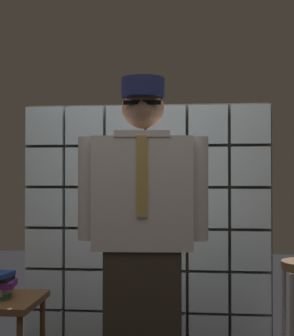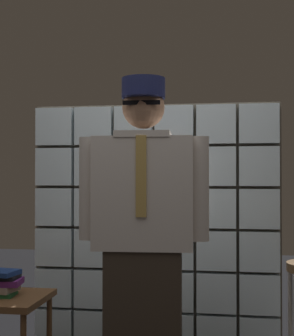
% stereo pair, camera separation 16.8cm
% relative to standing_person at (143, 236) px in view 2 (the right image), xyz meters
% --- Properties ---
extents(glass_block_wall, '(1.84, 0.10, 1.84)m').
position_rel_standing_person_xyz_m(glass_block_wall, '(-0.07, 0.93, -0.05)').
color(glass_block_wall, silver).
rests_on(glass_block_wall, ground).
extents(standing_person, '(0.73, 0.32, 1.83)m').
position_rel_standing_person_xyz_m(standing_person, '(0.00, 0.00, 0.00)').
color(standing_person, '#382D23').
rests_on(standing_person, ground).
extents(side_table, '(0.52, 0.52, 0.53)m').
position_rel_standing_person_xyz_m(side_table, '(-0.93, 0.26, -0.50)').
color(side_table, brown).
rests_on(side_table, ground).
extents(book_stack, '(0.27, 0.22, 0.16)m').
position_rel_standing_person_xyz_m(book_stack, '(-0.96, 0.26, -0.34)').
color(book_stack, '#1E592D').
rests_on(book_stack, side_table).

